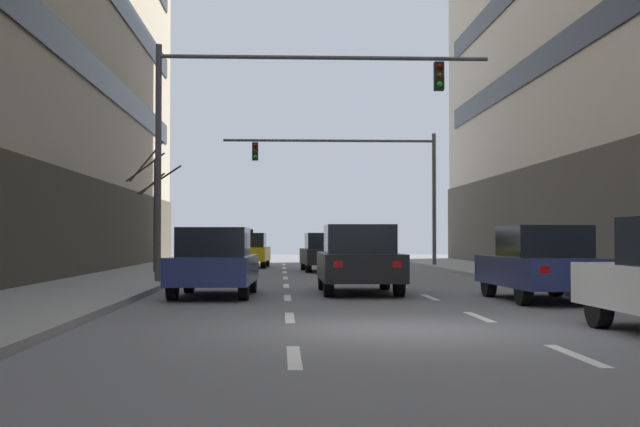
{
  "coord_description": "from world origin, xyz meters",
  "views": [
    {
      "loc": [
        -1.81,
        -13.11,
        1.38
      ],
      "look_at": [
        -0.55,
        14.93,
        2.17
      ],
      "focal_mm": 48.88,
      "sensor_mm": 36.0,
      "label": 1
    }
  ],
  "objects_px": {
    "street_tree_0": "(155,208)",
    "car_driving_3": "(215,263)",
    "car_driving_2": "(359,260)",
    "traffic_signal_1": "(367,171)",
    "car_parked_2": "(541,264)",
    "taxi_driving_0": "(249,251)",
    "traffic_signal_0": "(259,114)",
    "car_driving_1": "(325,253)"
  },
  "relations": [
    {
      "from": "car_driving_3",
      "to": "street_tree_0",
      "type": "relative_size",
      "value": 0.89
    },
    {
      "from": "car_driving_1",
      "to": "car_parked_2",
      "type": "relative_size",
      "value": 0.97
    },
    {
      "from": "traffic_signal_0",
      "to": "car_driving_3",
      "type": "bearing_deg",
      "value": -101.03
    },
    {
      "from": "traffic_signal_1",
      "to": "street_tree_0",
      "type": "relative_size",
      "value": 2.01
    },
    {
      "from": "traffic_signal_0",
      "to": "street_tree_0",
      "type": "xyz_separation_m",
      "value": [
        -3.99,
        7.1,
        -2.49
      ]
    },
    {
      "from": "car_driving_2",
      "to": "traffic_signal_1",
      "type": "relative_size",
      "value": 0.46
    },
    {
      "from": "street_tree_0",
      "to": "car_driving_3",
      "type": "bearing_deg",
      "value": -75.34
    },
    {
      "from": "car_parked_2",
      "to": "traffic_signal_0",
      "type": "xyz_separation_m",
      "value": [
        -6.38,
        6.41,
        4.18
      ]
    },
    {
      "from": "car_driving_2",
      "to": "car_parked_2",
      "type": "bearing_deg",
      "value": -36.67
    },
    {
      "from": "car_driving_2",
      "to": "street_tree_0",
      "type": "bearing_deg",
      "value": 121.62
    },
    {
      "from": "car_driving_1",
      "to": "car_driving_3",
      "type": "height_order",
      "value": "car_driving_3"
    },
    {
      "from": "taxi_driving_0",
      "to": "traffic_signal_0",
      "type": "xyz_separation_m",
      "value": [
        0.86,
        -15.45,
        4.19
      ]
    },
    {
      "from": "car_driving_1",
      "to": "street_tree_0",
      "type": "distance_m",
      "value": 7.5
    },
    {
      "from": "car_driving_1",
      "to": "traffic_signal_1",
      "type": "height_order",
      "value": "traffic_signal_1"
    },
    {
      "from": "taxi_driving_0",
      "to": "traffic_signal_1",
      "type": "relative_size",
      "value": 0.44
    },
    {
      "from": "car_driving_3",
      "to": "street_tree_0",
      "type": "distance_m",
      "value": 12.28
    },
    {
      "from": "car_driving_2",
      "to": "traffic_signal_0",
      "type": "bearing_deg",
      "value": 125.8
    },
    {
      "from": "taxi_driving_0",
      "to": "traffic_signal_0",
      "type": "relative_size",
      "value": 0.45
    },
    {
      "from": "car_parked_2",
      "to": "taxi_driving_0",
      "type": "bearing_deg",
      "value": 108.3
    },
    {
      "from": "traffic_signal_1",
      "to": "traffic_signal_0",
      "type": "bearing_deg",
      "value": -107.23
    },
    {
      "from": "traffic_signal_0",
      "to": "street_tree_0",
      "type": "relative_size",
      "value": 1.97
    },
    {
      "from": "traffic_signal_1",
      "to": "taxi_driving_0",
      "type": "bearing_deg",
      "value": 176.36
    },
    {
      "from": "car_driving_1",
      "to": "taxi_driving_0",
      "type": "bearing_deg",
      "value": 123.96
    },
    {
      "from": "car_driving_1",
      "to": "traffic_signal_1",
      "type": "relative_size",
      "value": 0.43
    },
    {
      "from": "street_tree_0",
      "to": "taxi_driving_0",
      "type": "bearing_deg",
      "value": 69.43
    },
    {
      "from": "car_parked_2",
      "to": "traffic_signal_0",
      "type": "relative_size",
      "value": 0.46
    },
    {
      "from": "taxi_driving_0",
      "to": "car_driving_3",
      "type": "height_order",
      "value": "taxi_driving_0"
    },
    {
      "from": "car_driving_1",
      "to": "car_driving_3",
      "type": "relative_size",
      "value": 0.98
    },
    {
      "from": "car_driving_3",
      "to": "traffic_signal_1",
      "type": "relative_size",
      "value": 0.44
    },
    {
      "from": "car_parked_2",
      "to": "traffic_signal_0",
      "type": "distance_m",
      "value": 9.96
    },
    {
      "from": "car_parked_2",
      "to": "traffic_signal_1",
      "type": "bearing_deg",
      "value": 94.5
    },
    {
      "from": "taxi_driving_0",
      "to": "car_driving_1",
      "type": "height_order",
      "value": "taxi_driving_0"
    },
    {
      "from": "traffic_signal_0",
      "to": "taxi_driving_0",
      "type": "bearing_deg",
      "value": 93.17
    },
    {
      "from": "taxi_driving_0",
      "to": "car_driving_2",
      "type": "distance_m",
      "value": 19.36
    },
    {
      "from": "car_driving_1",
      "to": "traffic_signal_0",
      "type": "height_order",
      "value": "traffic_signal_0"
    },
    {
      "from": "car_driving_3",
      "to": "street_tree_0",
      "type": "bearing_deg",
      "value": 104.66
    },
    {
      "from": "car_driving_3",
      "to": "traffic_signal_1",
      "type": "bearing_deg",
      "value": 74.2
    },
    {
      "from": "taxi_driving_0",
      "to": "traffic_signal_0",
      "type": "bearing_deg",
      "value": -86.83
    },
    {
      "from": "car_driving_3",
      "to": "car_parked_2",
      "type": "relative_size",
      "value": 0.99
    },
    {
      "from": "car_driving_3",
      "to": "traffic_signal_1",
      "type": "xyz_separation_m",
      "value": [
        5.59,
        19.77,
        3.72
      ]
    },
    {
      "from": "car_driving_2",
      "to": "car_driving_3",
      "type": "bearing_deg",
      "value": -163.07
    },
    {
      "from": "taxi_driving_0",
      "to": "traffic_signal_1",
      "type": "bearing_deg",
      "value": -3.64
    }
  ]
}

